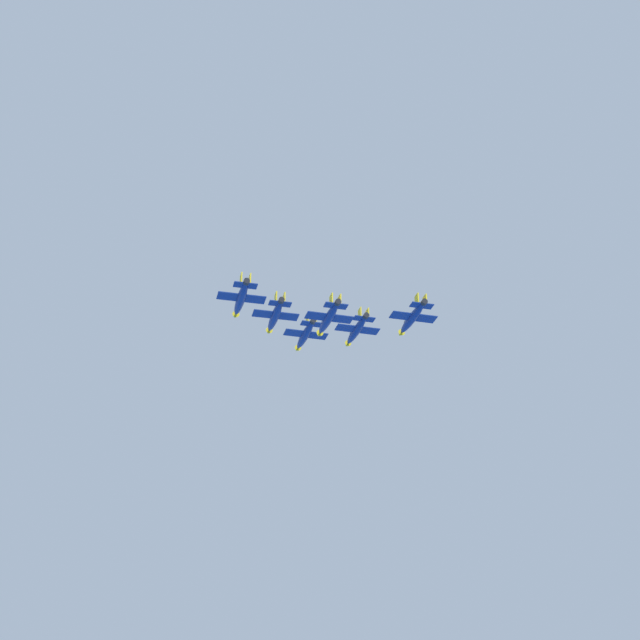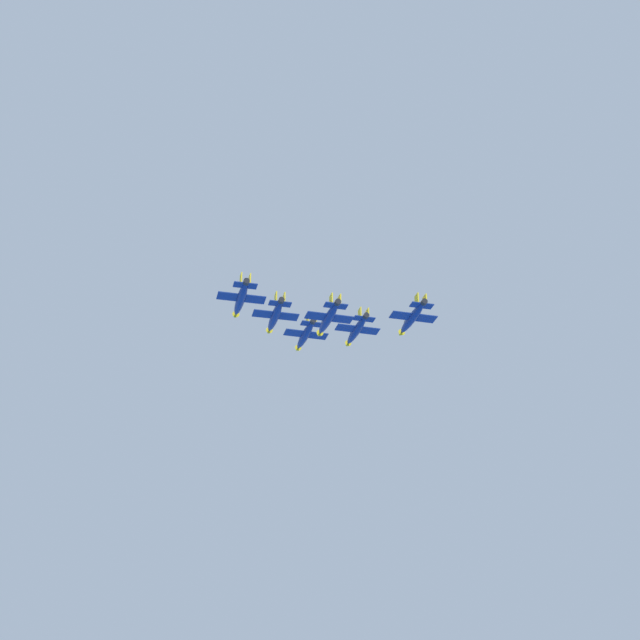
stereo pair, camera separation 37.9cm
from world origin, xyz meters
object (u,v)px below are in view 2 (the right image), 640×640
jet_lead (305,335)px  jet_right_outer (412,318)px  jet_left_outer (241,299)px  jet_left_wingman (275,316)px  jet_slot_rear (328,318)px  jet_right_wingman (357,330)px

jet_lead → jet_right_outer: 32.49m
jet_lead → jet_right_outer: jet_lead is taller
jet_left_outer → jet_left_wingman: bearing=-39.7°
jet_left_wingman → jet_right_outer: bearing=-110.7°
jet_lead → jet_left_outer: size_ratio=1.00×
jet_left_outer → jet_slot_rear: (10.01, -18.24, -2.52)m
jet_left_wingman → jet_right_wingman: 20.85m
jet_left_wingman → jet_slot_rear: size_ratio=1.02×
jet_left_wingman → jet_right_wingman: size_ratio=1.04×
jet_right_wingman → jet_slot_rear: jet_right_wingman is taller
jet_right_outer → jet_right_wingman: bearing=39.6°
jet_left_outer → jet_right_outer: size_ratio=1.00×
jet_left_wingman → jet_slot_rear: jet_left_wingman is taller
jet_left_wingman → jet_right_wingman: bearing=-89.2°
jet_slot_rear → jet_left_wingman: bearing=39.4°
jet_right_outer → jet_slot_rear: (-10.01, 18.24, -2.71)m
jet_right_outer → jet_left_wingman: bearing=67.9°
jet_right_wingman → jet_slot_rear: 16.60m
jet_lead → jet_right_outer: size_ratio=1.00×
jet_lead → jet_left_wingman: 16.18m
jet_right_outer → jet_lead: bearing=39.6°
jet_lead → jet_slot_rear: 25.61m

